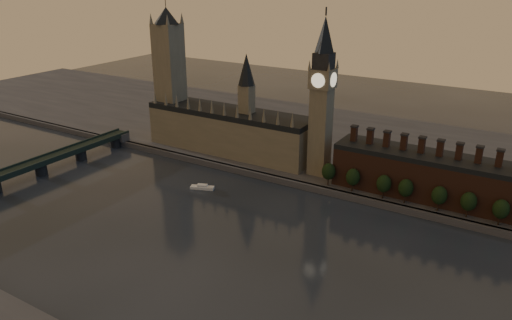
{
  "coord_description": "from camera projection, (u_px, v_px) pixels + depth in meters",
  "views": [
    {
      "loc": [
        135.9,
        -175.54,
        132.23
      ],
      "look_at": [
        -5.41,
        55.0,
        28.27
      ],
      "focal_mm": 35.0,
      "sensor_mm": 36.0,
      "label": 1
    }
  ],
  "objects": [
    {
      "name": "ground",
      "position": [
        209.0,
        247.0,
        253.44
      ],
      "size": [
        900.0,
        900.0,
        0.0
      ],
      "primitive_type": "plane",
      "color": "black",
      "rests_on": "ground"
    },
    {
      "name": "north_bank",
      "position": [
        343.0,
        145.0,
        394.41
      ],
      "size": [
        900.0,
        182.0,
        4.0
      ],
      "color": "#4D4E53",
      "rests_on": "ground"
    },
    {
      "name": "palace_of_westminster",
      "position": [
        230.0,
        129.0,
        368.54
      ],
      "size": [
        130.0,
        30.3,
        74.0
      ],
      "color": "#7C7158",
      "rests_on": "north_bank"
    },
    {
      "name": "victoria_tower",
      "position": [
        170.0,
        71.0,
        382.29
      ],
      "size": [
        24.0,
        24.0,
        108.0
      ],
      "color": "#7C7158",
      "rests_on": "north_bank"
    },
    {
      "name": "big_ben",
      "position": [
        322.0,
        96.0,
        315.7
      ],
      "size": [
        15.0,
        15.0,
        107.0
      ],
      "color": "#7C7158",
      "rests_on": "north_bank"
    },
    {
      "name": "chimney_block",
      "position": [
        427.0,
        175.0,
        295.56
      ],
      "size": [
        110.0,
        25.0,
        37.0
      ],
      "color": "#4F2B1E",
      "rests_on": "north_bank"
    },
    {
      "name": "embankment_tree_0",
      "position": [
        329.0,
        171.0,
        312.21
      ],
      "size": [
        8.6,
        8.6,
        14.88
      ],
      "color": "black",
      "rests_on": "north_bank"
    },
    {
      "name": "embankment_tree_1",
      "position": [
        353.0,
        177.0,
        303.82
      ],
      "size": [
        8.6,
        8.6,
        14.88
      ],
      "color": "black",
      "rests_on": "north_bank"
    },
    {
      "name": "embankment_tree_2",
      "position": [
        384.0,
        184.0,
        294.49
      ],
      "size": [
        8.6,
        8.6,
        14.88
      ],
      "color": "black",
      "rests_on": "north_bank"
    },
    {
      "name": "embankment_tree_3",
      "position": [
        406.0,
        188.0,
        288.73
      ],
      "size": [
        8.6,
        8.6,
        14.88
      ],
      "color": "black",
      "rests_on": "north_bank"
    },
    {
      "name": "embankment_tree_4",
      "position": [
        439.0,
        195.0,
        279.24
      ],
      "size": [
        8.6,
        8.6,
        14.88
      ],
      "color": "black",
      "rests_on": "north_bank"
    },
    {
      "name": "embankment_tree_5",
      "position": [
        469.0,
        201.0,
        271.97
      ],
      "size": [
        8.6,
        8.6,
        14.88
      ],
      "color": "black",
      "rests_on": "north_bank"
    },
    {
      "name": "embankment_tree_6",
      "position": [
        501.0,
        209.0,
        263.34
      ],
      "size": [
        8.6,
        8.6,
        14.88
      ],
      "color": "black",
      "rests_on": "north_bank"
    },
    {
      "name": "westminster_bridge",
      "position": [
        14.0,
        174.0,
        324.23
      ],
      "size": [
        14.0,
        200.0,
        11.55
      ],
      "color": "black",
      "rests_on": "ground"
    },
    {
      "name": "river_boat",
      "position": [
        202.0,
        187.0,
        319.89
      ],
      "size": [
        15.68,
        9.62,
        3.03
      ],
      "rotation": [
        0.0,
        0.0,
        0.38
      ],
      "color": "silver",
      "rests_on": "ground"
    }
  ]
}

